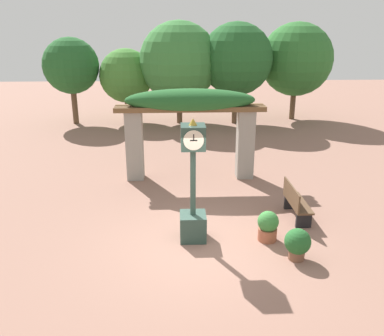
{
  "coord_description": "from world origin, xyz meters",
  "views": [
    {
      "loc": [
        -0.49,
        -8.14,
        4.67
      ],
      "look_at": [
        -0.1,
        0.78,
        1.57
      ],
      "focal_mm": 38.0,
      "sensor_mm": 36.0,
      "label": 1
    }
  ],
  "objects_px": {
    "potted_plant_near_left": "(298,243)",
    "pedestal_clock": "(193,190)",
    "potted_plant_near_right": "(268,226)",
    "park_bench": "(296,203)"
  },
  "relations": [
    {
      "from": "potted_plant_near_right",
      "to": "park_bench",
      "type": "bearing_deg",
      "value": 49.39
    },
    {
      "from": "pedestal_clock",
      "to": "potted_plant_near_right",
      "type": "height_order",
      "value": "pedestal_clock"
    },
    {
      "from": "potted_plant_near_left",
      "to": "potted_plant_near_right",
      "type": "distance_m",
      "value": 0.95
    },
    {
      "from": "potted_plant_near_left",
      "to": "park_bench",
      "type": "xyz_separation_m",
      "value": [
        0.52,
        1.97,
        0.05
      ]
    },
    {
      "from": "potted_plant_near_left",
      "to": "park_bench",
      "type": "distance_m",
      "value": 2.03
    },
    {
      "from": "pedestal_clock",
      "to": "potted_plant_near_left",
      "type": "height_order",
      "value": "pedestal_clock"
    },
    {
      "from": "potted_plant_near_left",
      "to": "potted_plant_near_right",
      "type": "xyz_separation_m",
      "value": [
        -0.44,
        0.84,
        -0.01
      ]
    },
    {
      "from": "park_bench",
      "to": "pedestal_clock",
      "type": "bearing_deg",
      "value": 110.08
    },
    {
      "from": "potted_plant_near_left",
      "to": "pedestal_clock",
      "type": "bearing_deg",
      "value": 155.43
    },
    {
      "from": "potted_plant_near_right",
      "to": "pedestal_clock",
      "type": "bearing_deg",
      "value": 175.23
    }
  ]
}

